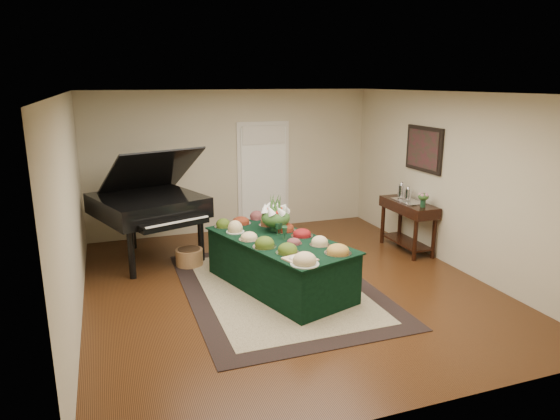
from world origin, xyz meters
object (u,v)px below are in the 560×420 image
object	(u,v)px
buffet_table	(279,263)
floral_centerpiece	(276,214)
mahogany_sideboard	(408,213)
grand_piano	(149,204)

from	to	relation	value
buffet_table	floral_centerpiece	distance (m)	0.73
floral_centerpiece	mahogany_sideboard	distance (m)	2.60
grand_piano	buffet_table	bearing A→B (deg)	-49.35
buffet_table	mahogany_sideboard	xyz separation A→B (m)	(2.62, 0.81, 0.30)
floral_centerpiece	mahogany_sideboard	world-z (taller)	floral_centerpiece
floral_centerpiece	grand_piano	world-z (taller)	grand_piano
buffet_table	floral_centerpiece	bearing A→B (deg)	78.35
mahogany_sideboard	floral_centerpiece	bearing A→B (deg)	-170.56
floral_centerpiece	mahogany_sideboard	size ratio (longest dim) A/B	0.37
buffet_table	mahogany_sideboard	distance (m)	2.76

